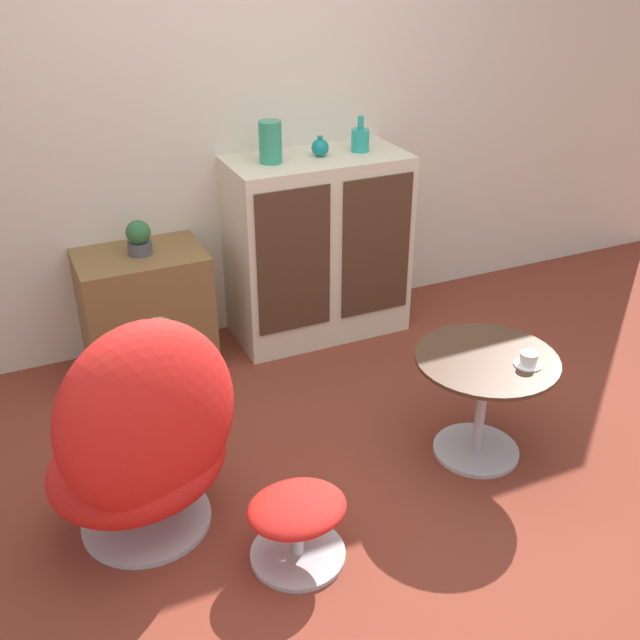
% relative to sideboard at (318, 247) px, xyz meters
% --- Properties ---
extents(ground_plane, '(12.00, 12.00, 0.00)m').
position_rel_sideboard_xyz_m(ground_plane, '(-0.39, -1.43, -0.52)').
color(ground_plane, brown).
extents(wall_back, '(6.40, 0.06, 2.60)m').
position_rel_sideboard_xyz_m(wall_back, '(-0.39, 0.27, 0.78)').
color(wall_back, beige).
rests_on(wall_back, ground_plane).
extents(sideboard, '(0.96, 0.48, 1.03)m').
position_rel_sideboard_xyz_m(sideboard, '(0.00, 0.00, 0.00)').
color(sideboard, beige).
rests_on(sideboard, ground_plane).
extents(tv_console, '(0.64, 0.45, 0.64)m').
position_rel_sideboard_xyz_m(tv_console, '(-0.98, 0.02, -0.19)').
color(tv_console, brown).
rests_on(tv_console, ground_plane).
extents(egg_chair, '(0.87, 0.84, 0.95)m').
position_rel_sideboard_xyz_m(egg_chair, '(-1.26, -1.24, -0.08)').
color(egg_chair, '#B7B7BC').
rests_on(egg_chair, ground_plane).
extents(ottoman, '(0.37, 0.36, 0.28)m').
position_rel_sideboard_xyz_m(ottoman, '(-0.80, -1.59, -0.33)').
color(ottoman, '#B7B7BC').
rests_on(ottoman, ground_plane).
extents(coffee_table, '(0.61, 0.61, 0.50)m').
position_rel_sideboard_xyz_m(coffee_table, '(0.18, -1.35, -0.18)').
color(coffee_table, '#B7B7BC').
rests_on(coffee_table, ground_plane).
extents(vase_leftmost, '(0.12, 0.12, 0.21)m').
position_rel_sideboard_xyz_m(vase_leftmost, '(-0.26, 0.00, 0.62)').
color(vase_leftmost, '#2D8E6B').
rests_on(vase_leftmost, sideboard).
extents(vase_inner_left, '(0.09, 0.09, 0.11)m').
position_rel_sideboard_xyz_m(vase_inner_left, '(0.02, 0.00, 0.56)').
color(vase_inner_left, '#147A75').
rests_on(vase_inner_left, sideboard).
extents(vase_inner_right, '(0.10, 0.10, 0.19)m').
position_rel_sideboard_xyz_m(vase_inner_right, '(0.25, 0.00, 0.58)').
color(vase_inner_right, teal).
rests_on(vase_inner_right, sideboard).
extents(potted_plant, '(0.12, 0.12, 0.18)m').
position_rel_sideboard_xyz_m(potted_plant, '(-0.97, 0.02, 0.22)').
color(potted_plant, '#4C4C51').
rests_on(potted_plant, tv_console).
extents(teacup, '(0.12, 0.12, 0.06)m').
position_rel_sideboard_xyz_m(teacup, '(0.29, -1.47, 0.01)').
color(teacup, white).
rests_on(teacup, coffee_table).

